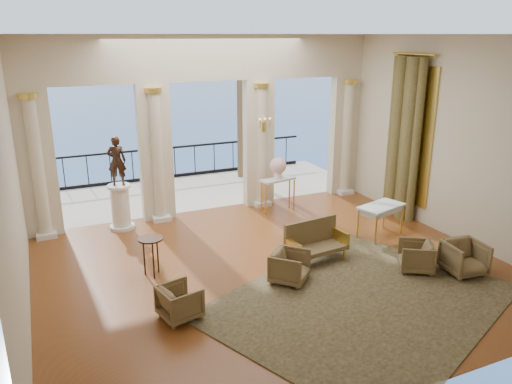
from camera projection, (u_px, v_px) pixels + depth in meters
name	position (u px, v px, depth m)	size (l,w,h in m)	color
floor	(274.00, 269.00, 10.01)	(9.00, 9.00, 0.00)	#47200B
room_walls	(306.00, 138.00, 8.17)	(9.00, 9.00, 9.00)	beige
arcade	(209.00, 114.00, 12.56)	(9.00, 0.56, 4.50)	beige
terrace	(190.00, 192.00, 15.08)	(10.00, 3.60, 0.10)	#BFB59F
balustrade	(175.00, 165.00, 16.33)	(9.00, 0.06, 1.03)	black
palm_tree	(240.00, 48.00, 15.30)	(2.00, 2.00, 4.50)	#4C3823
sea	(68.00, 120.00, 64.03)	(160.00, 160.00, 0.00)	#274E83
curtain	(403.00, 139.00, 12.38)	(0.33, 1.40, 4.09)	brown
window_frame	(410.00, 135.00, 12.43)	(0.04, 1.60, 3.40)	gold
wall_sconce	(264.00, 126.00, 12.94)	(0.30, 0.11, 0.33)	gold
rug	(362.00, 301.00, 8.77)	(5.03, 3.91, 0.02)	#2B2E17
armchair_a	(290.00, 265.00, 9.40)	(0.65, 0.61, 0.67)	#4C3C1D
armchair_b	(465.00, 256.00, 9.72)	(0.71, 0.66, 0.73)	#4C3C1D
armchair_c	(416.00, 255.00, 9.86)	(0.64, 0.60, 0.66)	#4C3C1D
armchair_d	(180.00, 300.00, 8.20)	(0.62, 0.58, 0.63)	#4C3C1D
settee	(315.00, 241.00, 10.27)	(1.34, 0.69, 0.85)	#4C3C1D
game_table	(381.00, 209.00, 11.45)	(1.22, 0.88, 0.75)	silver
pedestal	(121.00, 208.00, 11.97)	(0.60, 0.60, 1.09)	silver
statue	(117.00, 161.00, 11.62)	(0.43, 0.28, 1.17)	#301F15
console_table	(278.00, 184.00, 13.11)	(0.99, 0.54, 0.89)	silver
urn	(278.00, 167.00, 12.97)	(0.43, 0.43, 0.57)	white
side_table	(151.00, 243.00, 9.56)	(0.48, 0.48, 0.78)	black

